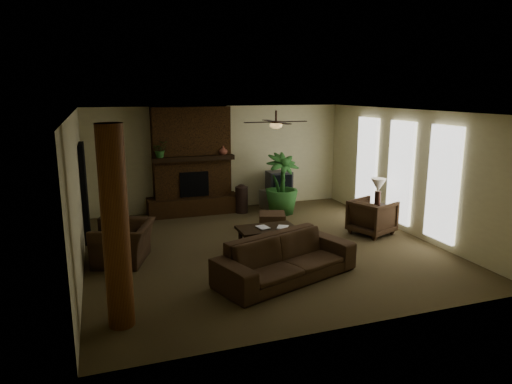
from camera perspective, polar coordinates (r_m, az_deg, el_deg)
name	(u,v)px	position (r m, az deg, el deg)	size (l,w,h in m)	color
room_shell	(262,182)	(9.28, 0.81, 1.30)	(7.00, 7.00, 7.00)	brown
fireplace	(192,170)	(12.18, -7.93, 2.71)	(2.40, 0.70, 2.80)	#482B13
windows	(400,173)	(11.09, 17.47, 2.31)	(0.08, 3.65, 2.35)	white
log_column	(116,229)	(6.42, -17.02, -4.37)	(0.36, 0.36, 2.80)	brown
doorway	(85,192)	(10.59, -20.51, -0.03)	(0.10, 1.00, 2.10)	black
ceiling_fan	(276,124)	(9.55, 2.49, 8.45)	(1.35, 1.35, 0.37)	#301D15
sofa	(286,251)	(7.97, 3.75, -7.37)	(2.54, 0.74, 0.99)	#3F2B1B
armchair_left	(124,236)	(9.10, -16.10, -5.29)	(1.14, 0.74, 1.00)	#3F2B1B
armchair_right	(372,215)	(10.74, 14.24, -2.82)	(0.85, 0.79, 0.87)	#3F2B1B
coffee_table	(267,230)	(9.55, 1.37, -4.74)	(1.20, 0.70, 0.43)	black
ottoman	(272,221)	(10.78, 2.01, -3.68)	(0.60, 0.60, 0.40)	#3F2B1B
tv_stand	(277,198)	(12.84, 2.58, -0.80)	(0.85, 0.50, 0.50)	#B4B3B6
tv	(279,181)	(12.71, 2.89, 1.42)	(0.67, 0.55, 0.52)	#333336
floor_vase	(242,197)	(12.23, -1.81, -0.59)	(0.34, 0.34, 0.77)	#2E1F19
floor_plant	(281,197)	(12.15, 3.16, -0.61)	(0.90, 1.60, 0.90)	#2C5F26
side_table_left	(113,228)	(10.48, -17.33, -4.30)	(0.50, 0.50, 0.55)	black
lamp_left	(113,196)	(10.25, -17.28, -0.47)	(0.44, 0.44, 0.65)	#301D15
side_table_right	(379,217)	(11.23, 14.98, -3.04)	(0.50, 0.50, 0.55)	black
lamp_right	(378,187)	(11.07, 14.93, 0.61)	(0.44, 0.44, 0.65)	#301D15
mantel_plant	(160,151)	(11.70, -11.81, 4.98)	(0.38, 0.42, 0.33)	#2C5F26
mantel_vase	(223,150)	(12.05, -4.09, 5.17)	(0.22, 0.23, 0.22)	#964F3C
book_a	(258,222)	(9.39, 0.29, -3.74)	(0.22, 0.03, 0.29)	#999999
book_b	(278,221)	(9.49, 2.69, -3.57)	(0.21, 0.02, 0.29)	#999999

